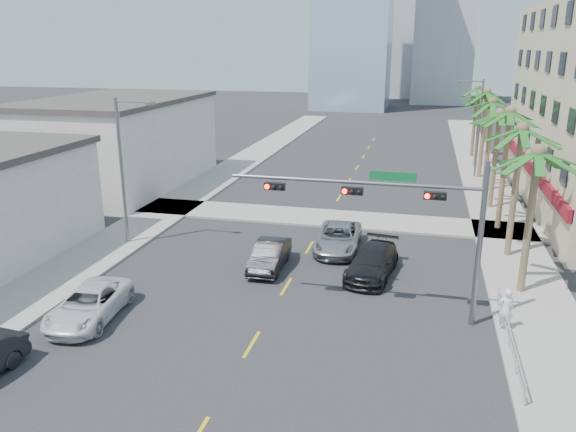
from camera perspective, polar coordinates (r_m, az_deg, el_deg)
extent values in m
plane|color=#262628|center=(20.81, -7.13, -18.17)|extent=(260.00, 260.00, 0.00)
cube|color=gray|center=(38.14, 21.44, -2.33)|extent=(4.00, 120.00, 0.15)
cube|color=gray|center=(41.95, -12.94, 0.15)|extent=(4.00, 120.00, 0.15)
cube|color=gray|center=(40.13, 3.92, -0.21)|extent=(80.00, 4.00, 0.15)
cube|color=maroon|center=(47.35, 23.24, 4.76)|extent=(0.30, 28.00, 0.80)
cube|color=beige|center=(51.55, -16.80, 7.00)|extent=(11.00, 18.00, 7.20)
cube|color=#ADADB2|center=(141.40, 10.51, 20.45)|extent=(16.00, 16.00, 42.00)
cylinder|color=slate|center=(25.36, 18.85, -3.15)|extent=(0.24, 0.24, 7.20)
cylinder|color=slate|center=(24.65, 6.62, 3.43)|extent=(11.00, 0.16, 0.16)
cube|color=#0C662D|center=(24.43, 10.61, 3.97)|extent=(2.00, 0.05, 0.40)
cube|color=black|center=(24.43, 14.71, 2.01)|extent=(0.95, 0.28, 0.32)
sphere|color=#FF0C05|center=(24.27, 13.96, 1.96)|extent=(0.22, 0.22, 0.22)
cube|color=black|center=(24.59, 6.54, 2.56)|extent=(0.95, 0.28, 0.32)
sphere|color=#FF0C05|center=(24.48, 5.75, 2.51)|extent=(0.22, 0.22, 0.22)
cube|color=black|center=(25.24, -1.37, 3.04)|extent=(0.95, 0.28, 0.32)
sphere|color=#FF0C05|center=(25.17, -2.17, 3.00)|extent=(0.22, 0.22, 0.22)
cylinder|color=brown|center=(29.50, 23.27, -0.84)|extent=(0.36, 0.36, 7.20)
cylinder|color=brown|center=(34.40, 22.00, 2.03)|extent=(0.36, 0.36, 7.56)
cylinder|color=brown|center=(39.38, 21.05, 4.19)|extent=(0.36, 0.36, 7.92)
cylinder|color=brown|center=(44.50, 20.24, 5.17)|extent=(0.36, 0.36, 7.20)
cylinder|color=brown|center=(49.56, 19.66, 6.56)|extent=(0.36, 0.36, 7.56)
cylinder|color=brown|center=(54.64, 19.18, 7.70)|extent=(0.36, 0.36, 7.92)
cylinder|color=brown|center=(59.82, 18.74, 8.13)|extent=(0.36, 0.36, 7.20)
cylinder|color=brown|center=(64.93, 18.40, 8.96)|extent=(0.36, 0.36, 7.56)
cylinder|color=slate|center=(35.39, -16.51, 4.18)|extent=(0.20, 0.20, 9.00)
cylinder|color=slate|center=(34.19, -15.50, 11.15)|extent=(2.20, 0.12, 0.12)
cube|color=slate|center=(33.69, -13.81, 11.02)|extent=(0.50, 0.25, 0.18)
cylinder|color=slate|center=(54.53, 18.82, 8.29)|extent=(0.20, 0.20, 9.00)
cylinder|color=slate|center=(54.02, 18.07, 12.89)|extent=(2.20, 0.12, 0.12)
cube|color=slate|center=(53.96, 16.87, 12.88)|extent=(0.50, 0.25, 0.18)
cylinder|color=silver|center=(24.91, 21.56, -11.50)|extent=(0.08, 8.00, 0.08)
cylinder|color=silver|center=(24.76, 21.65, -10.79)|extent=(0.08, 8.00, 0.08)
cylinder|color=silver|center=(21.53, 22.89, -16.61)|extent=(0.08, 0.08, 1.00)
cylinder|color=silver|center=(23.21, 22.16, -13.92)|extent=(0.08, 0.08, 1.00)
cylinder|color=silver|center=(24.94, 21.54, -11.60)|extent=(0.08, 0.08, 1.00)
cylinder|color=silver|center=(26.70, 21.02, -9.58)|extent=(0.08, 0.08, 1.00)
cylinder|color=silver|center=(28.50, 20.56, -7.82)|extent=(0.08, 0.08, 1.00)
imported|color=white|center=(27.13, -19.56, -8.45)|extent=(2.92, 5.47, 1.46)
imported|color=black|center=(31.20, -1.88, -4.00)|extent=(1.74, 4.62, 1.51)
imported|color=#AAAAAE|center=(34.02, 5.11, -2.22)|extent=(2.78, 5.63, 1.54)
imported|color=black|center=(30.53, 8.57, -4.64)|extent=(2.83, 5.58, 1.55)
imported|color=white|center=(26.12, 21.25, -8.81)|extent=(0.75, 0.56, 1.86)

